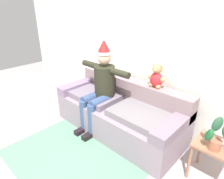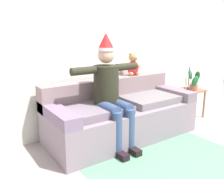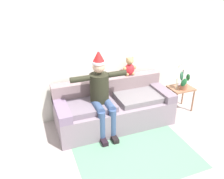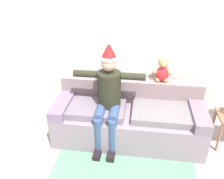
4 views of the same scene
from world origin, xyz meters
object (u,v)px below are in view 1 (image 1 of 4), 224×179
Objects in this scene: person_seated at (100,85)px; potted_plant at (216,136)px; candle_tall at (207,130)px; couch at (120,112)px; side_table at (216,152)px; teddy_bear at (156,77)px.

person_seated is 3.99× the size of potted_plant.
candle_tall is (1.69, 0.11, -0.11)m from person_seated.
person_seated is 1.81m from potted_plant.
couch is 1.54m from side_table.
person_seated is at bearing -151.22° from couch.
teddy_bear is 0.73× the size of side_table.
teddy_bear is 1.17m from potted_plant.
couch is 1.56m from potted_plant.
teddy_bear reaches higher than candle_tall.
couch reaches higher than side_table.
potted_plant is at bearing 1.27° from person_seated.
potted_plant reaches higher than side_table.
side_table is 2.10× the size of candle_tall.
side_table is at bearing 8.24° from candle_tall.
teddy_bear is at bearing 163.11° from side_table.
couch is 0.57m from person_seated.
person_seated reaches higher than teddy_bear.
potted_plant is (1.05, -0.42, -0.32)m from teddy_bear.
teddy_bear is (0.46, 0.29, 0.67)m from couch.
teddy_bear is 0.98× the size of potted_plant.
couch is at bearing 175.39° from potted_plant.
couch is 1.42× the size of person_seated.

